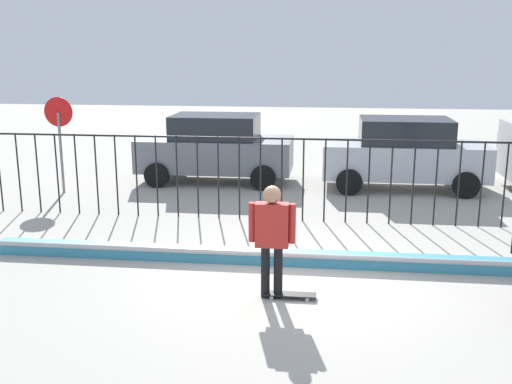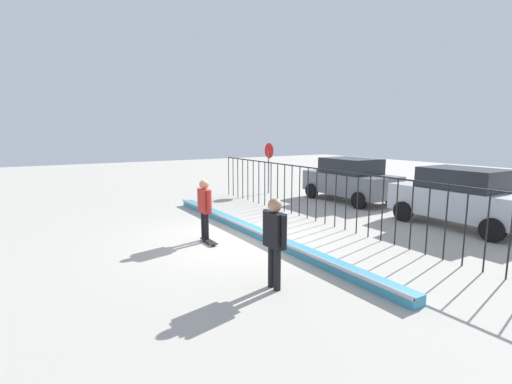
{
  "view_description": "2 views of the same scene",
  "coord_description": "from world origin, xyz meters",
  "px_view_note": "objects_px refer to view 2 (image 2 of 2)",
  "views": [
    {
      "loc": [
        0.54,
        -9.25,
        3.68
      ],
      "look_at": [
        -0.72,
        0.89,
        1.24
      ],
      "focal_mm": 41.95,
      "sensor_mm": 36.0,
      "label": 1
    },
    {
      "loc": [
        9.25,
        -4.91,
        3.04
      ],
      "look_at": [
        -0.09,
        0.78,
        1.29
      ],
      "focal_mm": 26.38,
      "sensor_mm": 36.0,
      "label": 2
    }
  ],
  "objects_px": {
    "parked_car_gray": "(350,179)",
    "stop_sign": "(269,161)",
    "skateboarder": "(204,204)",
    "parked_car_silver": "(462,197)",
    "camera_operator": "(275,235)",
    "skateboard": "(209,241)"
  },
  "relations": [
    {
      "from": "stop_sign",
      "to": "camera_operator",
      "type": "bearing_deg",
      "value": -32.73
    },
    {
      "from": "camera_operator",
      "to": "stop_sign",
      "type": "relative_size",
      "value": 0.72
    },
    {
      "from": "skateboard",
      "to": "parked_car_gray",
      "type": "height_order",
      "value": "parked_car_gray"
    },
    {
      "from": "skateboard",
      "to": "parked_car_gray",
      "type": "distance_m",
      "value": 8.5
    },
    {
      "from": "camera_operator",
      "to": "stop_sign",
      "type": "bearing_deg",
      "value": -13.97
    },
    {
      "from": "skateboarder",
      "to": "skateboard",
      "type": "bearing_deg",
      "value": 16.73
    },
    {
      "from": "camera_operator",
      "to": "parked_car_silver",
      "type": "xyz_separation_m",
      "value": [
        -0.92,
        7.92,
        -0.11
      ]
    },
    {
      "from": "skateboarder",
      "to": "camera_operator",
      "type": "xyz_separation_m",
      "value": [
        3.73,
        -0.17,
        0.03
      ]
    },
    {
      "from": "camera_operator",
      "to": "stop_sign",
      "type": "xyz_separation_m",
      "value": [
        -9.84,
        6.32,
        0.54
      ]
    },
    {
      "from": "stop_sign",
      "to": "parked_car_gray",
      "type": "bearing_deg",
      "value": 26.4
    },
    {
      "from": "parked_car_gray",
      "to": "stop_sign",
      "type": "distance_m",
      "value": 4.22
    },
    {
      "from": "skateboarder",
      "to": "stop_sign",
      "type": "bearing_deg",
      "value": 154.12
    },
    {
      "from": "camera_operator",
      "to": "parked_car_silver",
      "type": "bearing_deg",
      "value": -64.61
    },
    {
      "from": "skateboard",
      "to": "parked_car_gray",
      "type": "xyz_separation_m",
      "value": [
        -2.66,
        8.02,
        0.91
      ]
    },
    {
      "from": "skateboard",
      "to": "stop_sign",
      "type": "height_order",
      "value": "stop_sign"
    },
    {
      "from": "skateboarder",
      "to": "parked_car_gray",
      "type": "height_order",
      "value": "parked_car_gray"
    },
    {
      "from": "parked_car_silver",
      "to": "stop_sign",
      "type": "xyz_separation_m",
      "value": [
        -8.92,
        -1.6,
        0.64
      ]
    },
    {
      "from": "parked_car_gray",
      "to": "parked_car_silver",
      "type": "height_order",
      "value": "same"
    },
    {
      "from": "skateboard",
      "to": "parked_car_silver",
      "type": "bearing_deg",
      "value": 51.29
    },
    {
      "from": "skateboarder",
      "to": "parked_car_silver",
      "type": "xyz_separation_m",
      "value": [
        2.81,
        7.75,
        -0.07
      ]
    },
    {
      "from": "skateboarder",
      "to": "skateboard",
      "type": "height_order",
      "value": "skateboarder"
    },
    {
      "from": "skateboard",
      "to": "parked_car_silver",
      "type": "distance_m",
      "value": 8.22
    }
  ]
}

